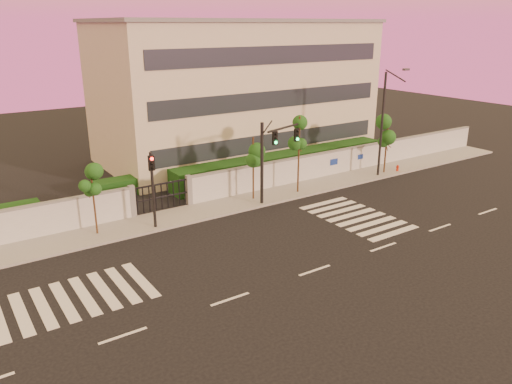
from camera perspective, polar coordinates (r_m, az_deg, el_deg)
ground at (r=25.72m, az=6.72°, el=-8.90°), size 120.00×120.00×0.00m
sidewalk at (r=33.61m, az=-4.92°, el=-1.90°), size 60.00×3.00×0.15m
perimeter_wall at (r=34.58m, az=-6.03°, el=0.41°), size 60.00×0.36×2.20m
hedge_row at (r=37.44m, az=-6.56°, el=1.41°), size 41.00×4.25×1.80m
institutional_building at (r=46.29m, az=-2.29°, el=11.60°), size 24.40×12.40×12.25m
road_markings at (r=27.55m, az=-0.91°, el=-6.78°), size 57.00×7.62×0.02m
street_tree_c at (r=29.93m, az=-18.20°, el=0.78°), size 1.30×1.04×4.25m
street_tree_d at (r=34.31m, az=-0.30°, el=4.33°), size 1.48×1.18×4.55m
street_tree_e at (r=35.73m, az=4.97°, el=6.23°), size 1.56×1.24×5.70m
street_tree_f at (r=42.05m, az=14.78°, el=6.63°), size 1.61×1.28×4.78m
traffic_signal_main at (r=33.68m, az=1.72°, el=4.54°), size 3.56×1.27×5.74m
traffic_signal_secondary at (r=29.99m, az=-11.74°, el=1.22°), size 0.37×0.35×4.81m
streetlight_east at (r=40.76m, az=14.43°, el=8.04°), size 0.52×2.11×8.75m
fire_hydrant at (r=43.44m, az=15.86°, el=2.58°), size 0.26×0.25×0.67m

